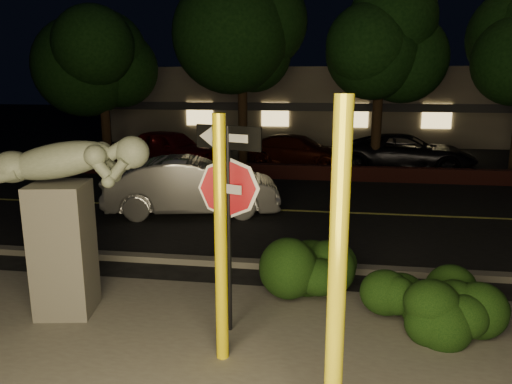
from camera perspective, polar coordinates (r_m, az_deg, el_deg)
ground at (r=16.20m, az=5.28°, el=0.55°), size 90.00×90.00×0.00m
road at (r=13.29m, az=4.52°, el=-2.18°), size 80.00×8.00×0.01m
lane_marking at (r=13.28m, az=4.52°, el=-2.13°), size 80.00×0.12×0.00m
curb at (r=9.38m, az=2.71°, el=-8.35°), size 80.00×0.25×0.12m
brick_wall at (r=17.42m, az=5.55°, el=2.27°), size 40.00×0.35×0.50m
parking_lot at (r=23.08m, az=6.30°, el=4.27°), size 40.00×12.00×0.01m
building at (r=30.83m, az=7.02°, el=10.15°), size 22.00×10.20×4.00m
tree_far_a at (r=20.86m, az=-17.49°, el=17.56°), size 4.60×4.60×7.43m
tree_far_b at (r=19.46m, az=-1.60°, el=20.60°), size 5.20×5.20×8.41m
tree_far_c at (r=18.80m, az=14.28°, el=19.30°), size 4.80×4.80×7.84m
yellow_pole_left at (r=6.02m, az=-4.04°, el=-5.78°), size 0.15×0.15×3.08m
yellow_pole_right at (r=4.54m, az=9.23°, el=-10.54°), size 0.17×0.17×3.34m
signpost at (r=6.55m, az=-3.18°, el=0.35°), size 0.92×0.37×2.87m
sculpture at (r=7.71m, az=-21.20°, el=-1.61°), size 2.50×1.07×2.67m
hedge_center at (r=8.09m, az=8.67°, el=-8.43°), size 2.26×1.51×1.08m
hedge_right at (r=7.58m, az=18.13°, el=-10.69°), size 1.70×1.14×1.02m
hedge_far_right at (r=7.44m, az=22.51°, el=-11.90°), size 1.51×1.16×0.93m
silver_sedan at (r=12.94m, az=-7.25°, el=0.65°), size 4.65×2.42×1.46m
parked_car_red at (r=20.14m, az=-9.80°, el=4.97°), size 4.61×3.29×1.46m
parked_car_darkred at (r=19.95m, az=4.76°, el=4.72°), size 4.53×2.57×1.24m
parked_car_dark at (r=19.69m, az=16.82°, el=4.32°), size 5.25×2.97×1.38m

